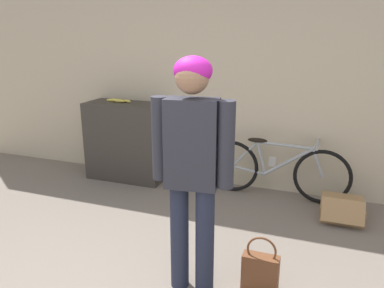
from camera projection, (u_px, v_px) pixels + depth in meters
wall_back at (230, 78)px, 4.33m from camera, size 8.00×0.07×2.60m
side_shelf at (126, 141)px, 4.73m from camera, size 0.98×0.44×0.98m
person at (192, 158)px, 2.47m from camera, size 0.57×0.24×1.66m
bicycle at (275, 169)px, 4.20m from camera, size 1.62×0.46×0.69m
banana at (119, 101)px, 4.64m from camera, size 0.36×0.10×0.04m
handbag at (260, 270)px, 2.70m from camera, size 0.26×0.10×0.42m
cardboard_box at (342, 209)px, 3.80m from camera, size 0.41×0.51×0.25m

